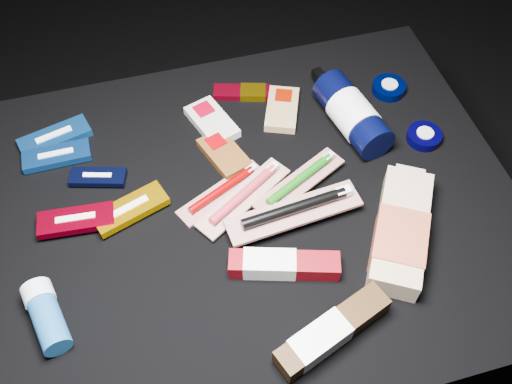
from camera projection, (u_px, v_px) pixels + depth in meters
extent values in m
plane|color=black|center=(251.00, 298.00, 1.36)|extent=(3.00, 3.00, 0.00)
cube|color=black|center=(250.00, 258.00, 1.20)|extent=(0.98, 0.78, 0.40)
cube|color=#1554A7|center=(55.00, 137.00, 1.12)|extent=(0.15, 0.09, 0.02)
cube|color=white|center=(55.00, 137.00, 1.12)|extent=(0.07, 0.03, 0.02)
cube|color=#124390|center=(57.00, 156.00, 1.09)|extent=(0.13, 0.05, 0.01)
cube|color=silver|center=(57.00, 156.00, 1.09)|extent=(0.07, 0.01, 0.02)
cube|color=black|center=(98.00, 177.00, 1.06)|extent=(0.11, 0.07, 0.01)
cube|color=white|center=(98.00, 177.00, 1.06)|extent=(0.05, 0.02, 0.01)
cube|color=#D09000|center=(130.00, 209.00, 1.01)|extent=(0.14, 0.09, 0.02)
cube|color=white|center=(130.00, 209.00, 1.01)|extent=(0.07, 0.03, 0.02)
cube|color=maroon|center=(76.00, 220.00, 1.00)|extent=(0.14, 0.06, 0.02)
cube|color=silver|center=(76.00, 220.00, 1.00)|extent=(0.07, 0.02, 0.02)
cube|color=#5F3513|center=(224.00, 154.00, 1.10)|extent=(0.09, 0.12, 0.02)
cube|color=#800004|center=(216.00, 144.00, 1.11)|extent=(0.04, 0.04, 0.02)
cube|color=silver|center=(212.00, 122.00, 1.14)|extent=(0.10, 0.13, 0.02)
cube|color=maroon|center=(204.00, 112.00, 1.16)|extent=(0.04, 0.04, 0.02)
cube|color=tan|center=(282.00, 109.00, 1.16)|extent=(0.10, 0.13, 0.02)
cube|color=#6B0D00|center=(283.00, 98.00, 1.18)|extent=(0.04, 0.04, 0.02)
cube|color=maroon|center=(243.00, 92.00, 1.19)|extent=(0.13, 0.07, 0.01)
cube|color=#A47F06|center=(253.00, 92.00, 1.19)|extent=(0.06, 0.05, 0.02)
cylinder|color=black|center=(352.00, 114.00, 1.12)|extent=(0.11, 0.20, 0.07)
cylinder|color=white|center=(354.00, 116.00, 1.11)|extent=(0.09, 0.10, 0.08)
cylinder|color=black|center=(325.00, 80.00, 1.17)|extent=(0.03, 0.03, 0.03)
cube|color=black|center=(319.00, 76.00, 1.19)|extent=(0.03, 0.04, 0.02)
cylinder|color=black|center=(389.00, 88.00, 1.20)|extent=(0.07, 0.07, 0.02)
cylinder|color=#BBBBB7|center=(389.00, 87.00, 1.20)|extent=(0.03, 0.03, 0.02)
cylinder|color=black|center=(424.00, 136.00, 1.12)|extent=(0.07, 0.07, 0.02)
cylinder|color=silver|center=(424.00, 136.00, 1.12)|extent=(0.03, 0.03, 0.02)
cube|color=tan|center=(401.00, 231.00, 0.98)|extent=(0.19, 0.24, 0.05)
cube|color=#A84B33|center=(399.00, 242.00, 0.96)|extent=(0.13, 0.14, 0.05)
cube|color=tan|center=(408.00, 178.00, 1.04)|extent=(0.06, 0.05, 0.03)
cylinder|color=#194E83|center=(50.00, 324.00, 0.88)|extent=(0.07, 0.10, 0.05)
cylinder|color=silver|center=(38.00, 294.00, 0.91)|extent=(0.06, 0.04, 0.05)
cube|color=#A9A29D|center=(222.00, 193.00, 1.05)|extent=(0.18, 0.12, 0.01)
cylinder|color=#6D0001|center=(222.00, 189.00, 1.04)|extent=(0.14, 0.08, 0.01)
cube|color=white|center=(251.00, 169.00, 1.07)|extent=(0.02, 0.02, 0.01)
cube|color=silver|center=(244.00, 198.00, 1.03)|extent=(0.20, 0.15, 0.01)
cylinder|color=#AD2738|center=(243.00, 194.00, 1.02)|extent=(0.15, 0.10, 0.02)
cube|color=silver|center=(273.00, 168.00, 1.06)|extent=(0.03, 0.02, 0.01)
cube|color=#A6A09A|center=(299.00, 183.00, 1.05)|extent=(0.20, 0.13, 0.01)
cylinder|color=#105A0D|center=(300.00, 179.00, 1.04)|extent=(0.15, 0.08, 0.02)
cube|color=#B8B8B4|center=(328.00, 157.00, 1.06)|extent=(0.03, 0.02, 0.01)
cube|color=beige|center=(294.00, 213.00, 1.00)|extent=(0.25, 0.08, 0.01)
cylinder|color=black|center=(294.00, 208.00, 0.99)|extent=(0.19, 0.04, 0.02)
cube|color=white|center=(343.00, 192.00, 1.01)|extent=(0.03, 0.02, 0.01)
cube|color=maroon|center=(284.00, 265.00, 0.95)|extent=(0.19, 0.09, 0.03)
cube|color=white|center=(270.00, 264.00, 0.95)|extent=(0.10, 0.07, 0.04)
cube|color=#321D0A|center=(333.00, 331.00, 0.87)|extent=(0.20, 0.11, 0.04)
cube|color=white|center=(320.00, 340.00, 0.86)|extent=(0.10, 0.08, 0.04)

